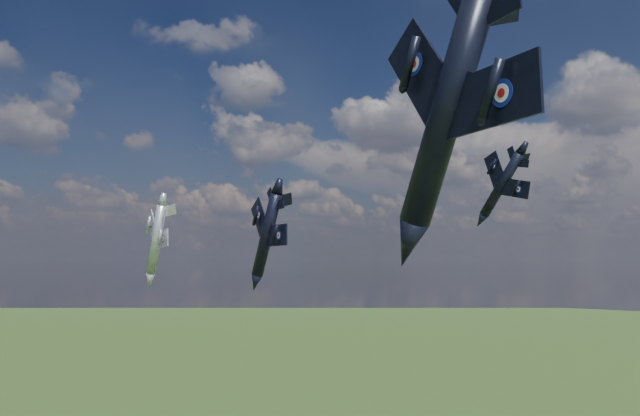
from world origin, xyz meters
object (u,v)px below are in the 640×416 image
Objects in this scene: jet_right_navy at (448,107)px; jet_left_silver at (156,239)px; jet_lead_navy at (267,235)px; jet_high_navy at (502,185)px.

jet_right_navy reaches higher than jet_left_silver.
jet_right_navy is 68.29m from jet_left_silver.
jet_lead_navy reaches higher than jet_left_silver.
jet_high_navy is at bearing 66.58° from jet_lead_navy.
jet_lead_navy is at bearing -112.39° from jet_high_navy.
jet_high_navy reaches higher than jet_left_silver.
jet_high_navy is at bearing 48.12° from jet_left_silver.
jet_left_silver is (-20.81, -0.66, -0.19)m from jet_lead_navy.
jet_high_navy is 48.94m from jet_left_silver.
jet_right_navy is 57.23m from jet_high_navy.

